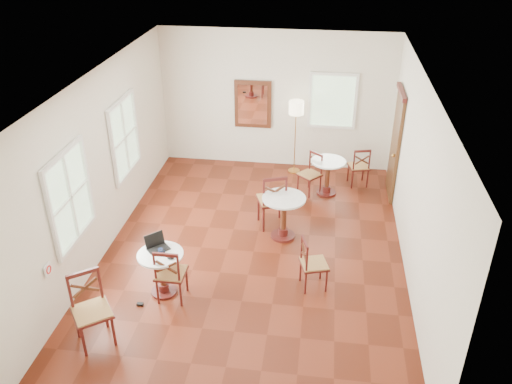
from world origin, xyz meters
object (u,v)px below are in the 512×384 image
cafe_table_near (162,269)px  power_adapter (140,304)px  cafe_table_back (328,173)px  chair_mid_a (272,200)px  chair_back_b (310,174)px  water_glass (162,252)px  chair_back_a (359,166)px  floor_lamp (296,113)px  chair_mid_b (313,264)px  mouse (171,258)px  navy_mug (161,251)px  laptop (157,245)px  chair_near_b (91,310)px  cafe_table_mid (284,213)px  chair_near_a (171,274)px

cafe_table_near → power_adapter: bearing=-129.0°
cafe_table_back → chair_mid_a: size_ratio=0.69×
chair_back_b → power_adapter: bearing=-80.2°
cafe_table_near → chair_back_b: (2.05, 3.48, -0.02)m
cafe_table_back → water_glass: bearing=-124.0°
cafe_table_near → chair_back_a: chair_back_a is taller
cafe_table_near → chair_mid_a: chair_mid_a is taller
power_adapter → floor_lamp: bearing=67.7°
chair_mid_b → floor_lamp: 4.09m
mouse → navy_mug: size_ratio=1.02×
cafe_table_back → laptop: 4.18m
cafe_table_back → power_adapter: size_ratio=7.92×
chair_near_b → chair_mid_b: bearing=-8.7°
mouse → navy_mug: navy_mug is taller
cafe_table_mid → chair_mid_a: 0.42m
chair_mid_b → floor_lamp: size_ratio=0.53×
navy_mug → floor_lamp: bearing=69.3°
water_glass → cafe_table_near: bearing=147.0°
cafe_table_mid → laptop: laptop is taller
cafe_table_near → navy_mug: (0.01, 0.01, 0.32)m
chair_back_a → chair_back_b: size_ratio=1.00×
cafe_table_near → cafe_table_back: cafe_table_back is taller
cafe_table_back → navy_mug: size_ratio=7.00×
chair_mid_a → chair_back_b: 1.50m
chair_mid_b → power_adapter: 2.65m
floor_lamp → chair_near_b: bearing=-112.7°
navy_mug → cafe_table_mid: bearing=46.9°
water_glass → chair_back_a: bearing=52.9°
chair_near_a → chair_back_a: (2.87, 4.06, -0.03)m
chair_near_b → chair_mid_a: 3.80m
laptop → water_glass: bearing=-96.6°
chair_near_a → mouse: 0.28m
chair_near_a → power_adapter: size_ratio=9.96×
cafe_table_mid → navy_mug: navy_mug is taller
chair_near_a → laptop: (-0.26, 0.25, 0.31)m
chair_mid_b → water_glass: 2.27m
chair_back_b → floor_lamp: floor_lamp is taller
cafe_table_mid → chair_near_b: (-2.29, -2.85, 0.02)m
cafe_table_mid → chair_near_a: size_ratio=0.87×
laptop → water_glass: laptop is taller
chair_mid_a → mouse: (-1.24, -2.22, 0.21)m
chair_back_a → mouse: 4.96m
navy_mug → power_adapter: size_ratio=1.13×
chair_mid_a → floor_lamp: bearing=-116.7°
chair_near_b → water_glass: size_ratio=11.11×
chair_mid_b → chair_mid_a: bearing=8.5°
chair_near_a → chair_mid_a: (1.26, 2.23, 0.07)m
cafe_table_back → chair_mid_a: bearing=-125.4°
cafe_table_back → mouse: mouse is taller
chair_mid_b → chair_near_b: bearing=101.2°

